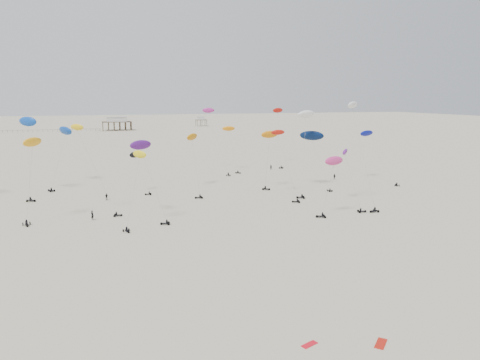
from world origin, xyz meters
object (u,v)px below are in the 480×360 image
object	(u,v)px
pavilion_small	(201,122)
rig_9	(147,163)
spectator_0	(93,220)
pavilion_main	(117,125)
rig_0	(31,166)
rig_4	(231,138)

from	to	relation	value
pavilion_small	rig_9	xyz separation A→B (m)	(-79.69, -295.95, 8.45)
spectator_0	pavilion_small	bearing A→B (deg)	-55.50
pavilion_main	pavilion_small	distance (m)	76.16
rig_0	rig_9	size ratio (longest dim) A/B	1.02
rig_4	rig_9	size ratio (longest dim) A/B	0.92
pavilion_main	rig_0	world-z (taller)	rig_0
rig_0	spectator_0	distance (m)	15.52
pavilion_main	rig_9	distance (m)	266.24
rig_0	spectator_0	world-z (taller)	rig_0
rig_4	spectator_0	world-z (taller)	rig_4
pavilion_small	spectator_0	xyz separation A→B (m)	(-89.90, -288.93, -3.49)
pavilion_small	pavilion_main	bearing A→B (deg)	-156.80
rig_0	rig_4	bearing A→B (deg)	-147.57
pavilion_main	rig_9	size ratio (longest dim) A/B	1.28
rig_4	spectator_0	size ratio (longest dim) A/B	6.65
pavilion_main	rig_4	world-z (taller)	rig_4
pavilion_small	rig_9	bearing A→B (deg)	-105.07
pavilion_main	rig_9	bearing A→B (deg)	-92.09
rig_4	spectator_0	distance (m)	68.37
rig_0	pavilion_main	bearing A→B (deg)	-106.65
rig_4	spectator_0	bearing A→B (deg)	20.24
pavilion_main	rig_4	distance (m)	209.41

